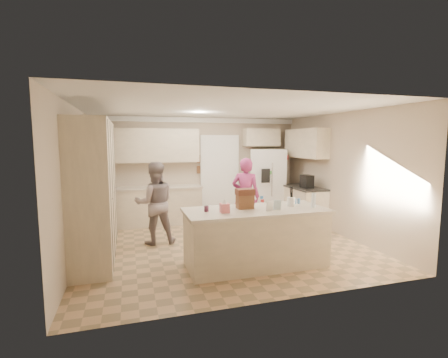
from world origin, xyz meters
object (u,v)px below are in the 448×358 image
object	(u,v)px
teen_girl	(246,196)
teen_boy	(155,203)
refrigerator	(268,184)
utensil_crock	(291,202)
dollhouse_body	(245,202)
island_base	(256,239)
tissue_box	(225,208)
coffee_maker	(307,181)

from	to	relation	value
teen_girl	teen_boy	bearing A→B (deg)	35.04
refrigerator	utensil_crock	size ratio (longest dim) A/B	12.00
dollhouse_body	refrigerator	bearing A→B (deg)	59.63
refrigerator	island_base	distance (m)	3.42
refrigerator	teen_boy	size ratio (longest dim) A/B	1.12
island_base	utensil_crock	bearing A→B (deg)	4.40
dollhouse_body	teen_girl	size ratio (longest dim) A/B	0.16
refrigerator	tissue_box	size ratio (longest dim) A/B	12.86
refrigerator	teen_boy	world-z (taller)	refrigerator
teen_boy	teen_girl	world-z (taller)	teen_girl
refrigerator	utensil_crock	xyz separation A→B (m)	(-0.91, -2.96, 0.10)
island_base	dollhouse_body	distance (m)	0.62
tissue_box	dollhouse_body	xyz separation A→B (m)	(0.40, 0.20, 0.04)
teen_girl	tissue_box	bearing A→B (deg)	92.48
island_base	teen_boy	size ratio (longest dim) A/B	1.37
teen_boy	utensil_crock	bearing A→B (deg)	142.07
utensil_crock	teen_boy	xyz separation A→B (m)	(-2.11, 1.57, -0.19)
tissue_box	teen_girl	size ratio (longest dim) A/B	0.08
utensil_crock	refrigerator	bearing A→B (deg)	72.99
coffee_maker	tissue_box	bearing A→B (deg)	-142.43
tissue_box	utensil_crock	bearing A→B (deg)	7.13
island_base	refrigerator	bearing A→B (deg)	62.68
dollhouse_body	teen_girl	world-z (taller)	teen_girl
teen_boy	teen_girl	distance (m)	1.93
refrigerator	island_base	bearing A→B (deg)	-96.28
refrigerator	teen_boy	distance (m)	3.32
refrigerator	utensil_crock	bearing A→B (deg)	-85.97
teen_girl	dollhouse_body	bearing A→B (deg)	100.79
island_base	teen_boy	bearing A→B (deg)	132.02
refrigerator	dollhouse_body	distance (m)	3.38
refrigerator	tissue_box	distance (m)	3.76
refrigerator	coffee_maker	bearing A→B (deg)	-45.00
island_base	tissue_box	size ratio (longest dim) A/B	15.71
tissue_box	dollhouse_body	distance (m)	0.45
utensil_crock	teen_girl	size ratio (longest dim) A/B	0.09
dollhouse_body	teen_boy	world-z (taller)	teen_boy
island_base	teen_girl	bearing A→B (deg)	74.83
island_base	dollhouse_body	world-z (taller)	dollhouse_body
teen_boy	teen_girl	xyz separation A→B (m)	(1.93, 0.12, 0.02)
island_base	teen_boy	distance (m)	2.21
coffee_maker	dollhouse_body	world-z (taller)	coffee_maker
coffee_maker	utensil_crock	world-z (taller)	coffee_maker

